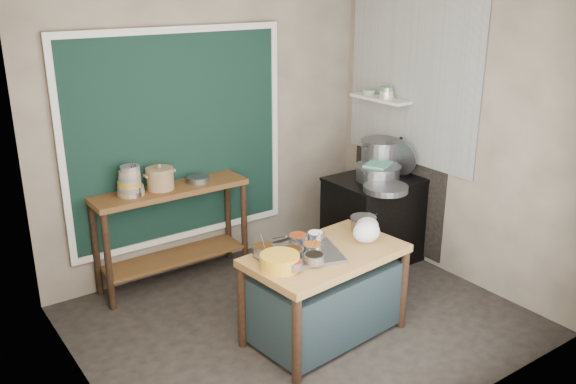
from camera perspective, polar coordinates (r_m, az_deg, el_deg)
floor at (r=5.32m, az=1.17°, el=-12.00°), size 3.50×3.00×0.02m
back_wall at (r=5.98m, az=-7.40°, el=6.07°), size 3.50×0.02×2.80m
left_wall at (r=4.00m, az=-19.42°, el=-1.59°), size 0.02×3.00×2.80m
right_wall at (r=5.93m, az=15.16°, el=5.43°), size 0.02×3.00×2.80m
curtain_panel at (r=5.81m, az=-10.24°, el=5.01°), size 2.10×0.02×1.90m
curtain_frame at (r=5.80m, az=-10.20°, el=4.99°), size 2.22×0.03×2.02m
tile_panel at (r=6.18m, az=11.44°, el=10.53°), size 0.02×1.70×1.70m
soot_patch at (r=6.52m, az=10.18°, el=0.63°), size 0.01×1.30×1.30m
wall_shelf at (r=6.36m, az=8.66°, el=8.63°), size 0.22×0.70×0.03m
prep_table at (r=4.93m, az=3.47°, el=-9.58°), size 1.31×0.84×0.75m
back_counter at (r=5.84m, az=-10.70°, el=-4.00°), size 1.45×0.40×0.95m
stove_block at (r=6.29m, az=8.15°, el=-2.64°), size 0.90×0.68×0.85m
stove_top at (r=6.14m, az=8.35°, el=1.17°), size 0.92×0.69×0.03m
condiment_tray at (r=4.67m, az=0.96°, el=-5.89°), size 0.74×0.62×0.03m
condiment_bowls at (r=4.62m, az=0.46°, el=-5.54°), size 0.68×0.51×0.07m
yellow_basin at (r=4.47m, az=-0.77°, el=-6.53°), size 0.30×0.30×0.11m
saucepan at (r=5.16m, az=7.05°, el=-2.96°), size 0.28×0.28×0.12m
plastic_bag_a at (r=4.93m, az=7.36°, el=-3.73°), size 0.28×0.26×0.17m
plastic_bag_b at (r=5.06m, az=7.39°, el=-3.24°), size 0.24×0.22×0.16m
bowl_stack at (r=5.52m, az=-14.53°, el=0.87°), size 0.24×0.24×0.27m
utensil_cup at (r=5.51m, az=-14.20°, el=0.06°), size 0.17×0.17×0.09m
ceramic_crock at (r=5.63m, az=-11.88°, el=1.15°), size 0.29×0.29×0.18m
wide_bowl at (r=5.78m, az=-8.42°, el=1.19°), size 0.24×0.24×0.05m
stock_pot at (r=6.30m, az=8.66°, el=3.36°), size 0.46×0.46×0.33m
pot_lid at (r=6.19m, az=10.30°, el=3.26°), size 0.18×0.41×0.39m
steamer at (r=6.05m, az=8.39°, el=1.80°), size 0.51×0.51×0.15m
green_cloth at (r=6.03m, az=8.43°, el=2.58°), size 0.35×0.32×0.02m
shallow_pan at (r=5.75m, az=9.12°, el=0.33°), size 0.49×0.49×0.06m
shelf_bowl_stack at (r=6.28m, az=9.25°, el=9.12°), size 0.15×0.15×0.12m
shelf_bowl_green at (r=6.47m, az=7.62°, el=9.23°), size 0.15×0.15×0.05m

